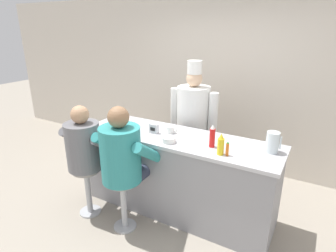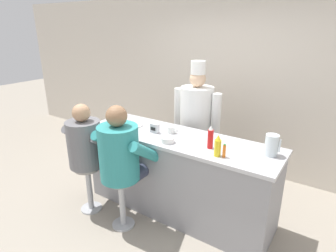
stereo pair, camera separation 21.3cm
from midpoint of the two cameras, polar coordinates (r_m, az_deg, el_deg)
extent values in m
plane|color=#9E9384|center=(3.55, 0.49, -19.36)|extent=(20.00, 20.00, 0.00)
cube|color=beige|center=(4.58, 14.09, 7.99)|extent=(10.00, 0.06, 2.70)
cube|color=gray|center=(3.52, 3.75, -10.14)|extent=(2.34, 0.68, 0.97)
cube|color=#BCBCC1|center=(3.30, 3.94, -2.53)|extent=(2.39, 0.71, 0.04)
cylinder|color=red|center=(3.00, 10.63, -2.64)|extent=(0.06, 0.06, 0.21)
cone|color=white|center=(2.96, 10.78, -0.35)|extent=(0.05, 0.05, 0.05)
cylinder|color=yellow|center=(2.85, 12.17, -4.41)|extent=(0.07, 0.07, 0.17)
cone|color=yellow|center=(2.80, 12.34, -2.30)|extent=(0.05, 0.05, 0.05)
cylinder|color=orange|center=(2.84, 13.47, -5.03)|extent=(0.03, 0.03, 0.13)
cylinder|color=#287F2D|center=(2.81, 13.58, -3.73)|extent=(0.02, 0.02, 0.01)
cylinder|color=silver|center=(3.01, 22.22, -3.64)|extent=(0.13, 0.13, 0.22)
cube|color=silver|center=(3.00, 23.68, -3.74)|extent=(0.02, 0.02, 0.13)
cylinder|color=white|center=(3.66, -5.47, 0.18)|extent=(0.25, 0.25, 0.02)
ellipsoid|color=#E0BC60|center=(3.65, -5.49, 0.53)|extent=(0.11, 0.09, 0.03)
cylinder|color=white|center=(3.12, 1.89, -2.85)|extent=(0.15, 0.15, 0.06)
cylinder|color=white|center=(3.39, 2.46, -0.81)|extent=(0.09, 0.09, 0.08)
torus|color=white|center=(3.36, 3.36, -0.95)|extent=(0.06, 0.02, 0.06)
cube|color=silver|center=(3.40, -0.94, -0.46)|extent=(0.11, 0.06, 0.11)
cube|color=black|center=(3.37, -1.25, -0.61)|extent=(0.06, 0.01, 0.04)
cylinder|color=#B2B5BA|center=(3.88, -13.70, -15.91)|extent=(0.27, 0.27, 0.02)
cylinder|color=#B2B5BA|center=(3.72, -14.09, -12.07)|extent=(0.07, 0.07, 0.59)
cylinder|color=gray|center=(3.57, -14.48, -8.10)|extent=(0.31, 0.31, 0.05)
cylinder|color=#33384C|center=(3.74, -13.30, -6.00)|extent=(0.15, 0.40, 0.15)
cylinder|color=#33384C|center=(3.61, -11.10, -6.82)|extent=(0.15, 0.40, 0.15)
cylinder|color=slate|center=(3.44, -14.91, -3.56)|extent=(0.40, 0.40, 0.57)
cylinder|color=slate|center=(3.68, -16.26, -1.68)|extent=(0.10, 0.43, 0.35)
cylinder|color=slate|center=(3.33, -10.61, -3.49)|extent=(0.10, 0.43, 0.35)
sphere|color=tan|center=(3.32, -15.49, 2.59)|extent=(0.21, 0.21, 0.21)
cylinder|color=#B2B5BA|center=(3.56, -7.24, -19.17)|extent=(0.27, 0.27, 0.02)
cylinder|color=#B2B5BA|center=(3.38, -7.47, -15.13)|extent=(0.07, 0.07, 0.59)
cylinder|color=gray|center=(3.22, -7.70, -10.88)|extent=(0.31, 0.31, 0.05)
cylinder|color=#33384C|center=(3.41, -6.69, -8.23)|extent=(0.16, 0.44, 0.16)
cylinder|color=#33384C|center=(3.28, -3.75, -9.26)|extent=(0.16, 0.44, 0.16)
cylinder|color=teal|center=(3.07, -7.98, -5.51)|extent=(0.44, 0.44, 0.62)
cylinder|color=teal|center=(3.31, -10.16, -3.10)|extent=(0.11, 0.47, 0.38)
cylinder|color=teal|center=(2.98, -2.46, -5.44)|extent=(0.11, 0.47, 0.38)
sphere|color=#8C6647|center=(2.91, -8.37, 2.00)|extent=(0.23, 0.23, 0.23)
cube|color=#232328|center=(4.15, 6.97, -6.43)|extent=(0.35, 0.19, 0.84)
cube|color=white|center=(4.03, 6.73, -4.58)|extent=(0.31, 0.02, 0.50)
cylinder|color=white|center=(3.88, 7.41, 3.30)|extent=(0.45, 0.45, 0.63)
sphere|color=#DBB28E|center=(3.79, 7.69, 9.43)|extent=(0.22, 0.22, 0.22)
cylinder|color=white|center=(3.76, 7.80, 11.69)|extent=(0.19, 0.19, 0.17)
cylinder|color=white|center=(4.01, 3.71, 3.93)|extent=(0.13, 0.13, 0.53)
cylinder|color=white|center=(3.77, 11.34, 2.52)|extent=(0.13, 0.13, 0.53)
camera|label=1|loc=(0.11, -88.14, 0.67)|focal=30.00mm
camera|label=2|loc=(0.11, 91.86, -0.67)|focal=30.00mm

